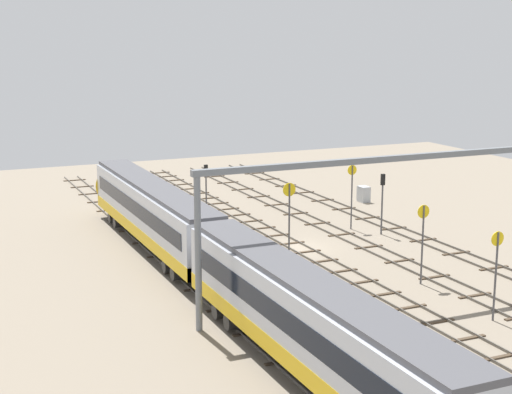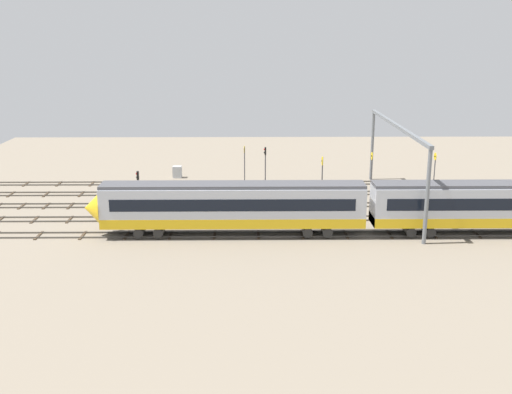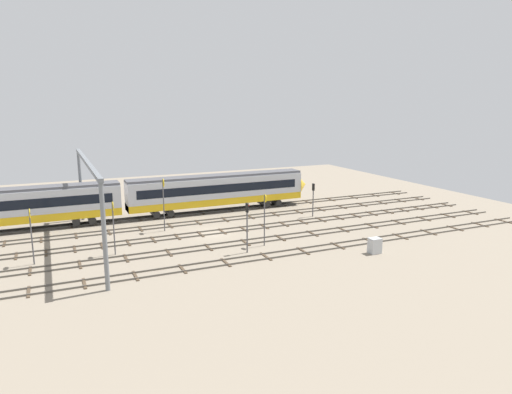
% 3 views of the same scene
% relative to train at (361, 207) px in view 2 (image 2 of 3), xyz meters
% --- Properties ---
extents(ground_plane, '(89.28, 89.28, 0.00)m').
position_rel_train_xyz_m(ground_plane, '(7.44, -9.95, -2.66)').
color(ground_plane, gray).
extents(track_near_foreground, '(73.28, 2.40, 0.16)m').
position_rel_train_xyz_m(track_near_foreground, '(7.44, -19.90, -2.59)').
color(track_near_foreground, '#59544C').
rests_on(track_near_foreground, ground).
extents(track_second_near, '(73.28, 2.40, 0.16)m').
position_rel_train_xyz_m(track_second_near, '(7.44, -14.92, -2.59)').
color(track_second_near, '#59544C').
rests_on(track_second_near, ground).
extents(track_middle, '(73.28, 2.40, 0.16)m').
position_rel_train_xyz_m(track_middle, '(7.44, -9.95, -2.60)').
color(track_middle, '#59544C').
rests_on(track_middle, ground).
extents(track_second_far, '(73.28, 2.40, 0.16)m').
position_rel_train_xyz_m(track_second_far, '(7.44, -4.97, -2.59)').
color(track_second_far, '#59544C').
rests_on(track_second_far, ground).
extents(track_with_train, '(73.28, 2.40, 0.16)m').
position_rel_train_xyz_m(track_with_train, '(7.44, 0.00, -2.59)').
color(track_with_train, '#59544C').
rests_on(track_with_train, ground).
extents(train, '(50.40, 3.24, 4.80)m').
position_rel_train_xyz_m(train, '(0.00, 0.00, 0.00)').
color(train, '#B7BCC6').
rests_on(train, ground).
extents(overhead_gantry, '(0.40, 25.13, 8.87)m').
position_rel_train_xyz_m(overhead_gantry, '(-5.23, -9.74, 4.33)').
color(overhead_gantry, slate).
rests_on(overhead_gantry, ground).
extents(speed_sign_near_foreground, '(0.14, 0.84, 5.18)m').
position_rel_train_xyz_m(speed_sign_near_foreground, '(-10.56, -13.09, 0.63)').
color(speed_sign_near_foreground, '#4C4C51').
rests_on(speed_sign_near_foreground, ground).
extents(speed_sign_mid_trackside, '(0.14, 0.82, 5.36)m').
position_rel_train_xyz_m(speed_sign_mid_trackside, '(10.87, -16.62, 0.72)').
color(speed_sign_mid_trackside, '#4C4C51').
rests_on(speed_sign_mid_trackside, ground).
extents(speed_sign_far_trackside, '(0.14, 0.93, 6.04)m').
position_rel_train_xyz_m(speed_sign_far_trackside, '(2.87, -6.92, 1.21)').
color(speed_sign_far_trackside, '#4C4C51').
rests_on(speed_sign_far_trackside, ground).
extents(speed_sign_distant_end, '(0.14, 0.87, 5.23)m').
position_rel_train_xyz_m(speed_sign_distant_end, '(-3.47, -13.28, 0.69)').
color(speed_sign_distant_end, '#4C4C51').
rests_on(speed_sign_distant_end, ground).
extents(signal_light_trackside_approach, '(0.31, 0.32, 4.94)m').
position_rel_train_xyz_m(signal_light_trackside_approach, '(8.38, -17.95, 0.55)').
color(signal_light_trackside_approach, '#4C4C51').
rests_on(signal_light_trackside_approach, ground).
extents(signal_light_trackside_departure, '(0.31, 0.32, 4.30)m').
position_rel_train_xyz_m(signal_light_trackside_departure, '(21.88, -7.97, 0.17)').
color(signal_light_trackside_departure, '#4C4C51').
rests_on(signal_light_trackside_departure, ground).
extents(relay_cabinet, '(1.15, 0.89, 1.51)m').
position_rel_train_xyz_m(relay_cabinet, '(19.61, -23.23, -1.90)').
color(relay_cabinet, '#B2B7BC').
rests_on(relay_cabinet, ground).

